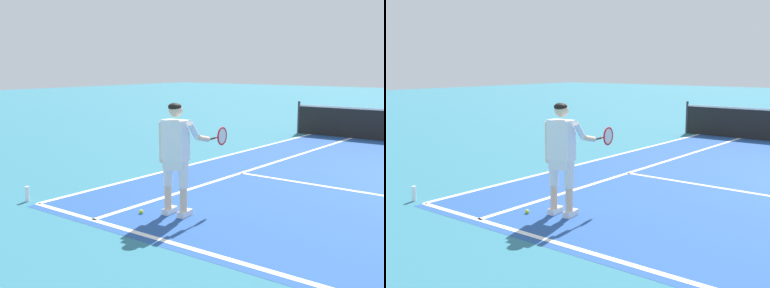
# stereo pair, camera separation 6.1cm
# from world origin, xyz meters

# --- Properties ---
(line_singles_left) EXTENTS (0.10, 10.44, 0.01)m
(line_singles_left) POSITION_xyz_m (-4.12, -0.72, 0.00)
(line_singles_left) COLOR white
(line_singles_left) RESTS_ON ground
(line_doubles_left) EXTENTS (0.10, 10.44, 0.01)m
(line_doubles_left) POSITION_xyz_m (-5.49, -0.72, 0.00)
(line_doubles_left) COLOR white
(line_doubles_left) RESTS_ON ground
(tennis_player) EXTENTS (0.61, 1.16, 1.71)m
(tennis_player) POSITION_xyz_m (-3.29, -4.99, 0.99)
(tennis_player) COLOR white
(tennis_player) RESTS_ON ground
(tennis_ball_near_feet) EXTENTS (0.07, 0.07, 0.07)m
(tennis_ball_near_feet) POSITION_xyz_m (-3.77, -5.28, 0.03)
(tennis_ball_near_feet) COLOR #CCE02D
(tennis_ball_near_feet) RESTS_ON ground
(water_bottle) EXTENTS (0.07, 0.07, 0.26)m
(water_bottle) POSITION_xyz_m (-5.75, -5.95, 0.13)
(water_bottle) COLOR white
(water_bottle) RESTS_ON ground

